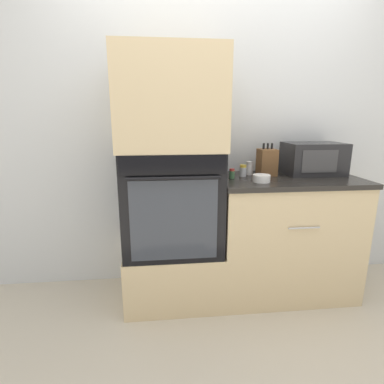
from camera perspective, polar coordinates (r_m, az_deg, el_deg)
ground_plane at (r=2.32m, az=6.36°, el=-22.37°), size 12.00×12.00×0.00m
wall_back at (r=2.49m, az=4.01°, el=11.19°), size 8.00×0.05×2.50m
oven_cabinet_base at (r=2.42m, az=-3.61°, el=-14.75°), size 0.71×0.60×0.42m
wall_oven at (r=2.19m, az=-3.84°, el=-1.51°), size 0.69×0.64×0.73m
oven_cabinet_upper at (r=2.12m, az=-4.16°, el=16.82°), size 0.71×0.60×0.65m
counter_unit at (r=2.49m, az=17.04°, el=-7.88°), size 1.06×0.63×0.94m
microwave at (r=2.54m, az=22.09°, el=5.91°), size 0.44×0.30×0.25m
knife_block at (r=2.39m, az=14.07°, el=5.56°), size 0.13×0.14×0.25m
bowl at (r=2.13m, az=13.09°, el=2.56°), size 0.12×0.12×0.05m
condiment_jar_near at (r=2.31m, az=9.68°, el=4.02°), size 0.05×0.05×0.09m
condiment_jar_mid at (r=2.21m, az=7.60°, el=3.47°), size 0.04×0.04×0.07m
condiment_jar_far at (r=2.39m, az=10.88°, el=4.47°), size 0.05×0.05×0.10m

